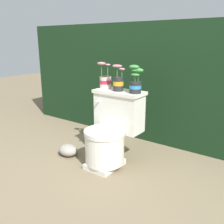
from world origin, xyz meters
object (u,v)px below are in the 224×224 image
at_px(potted_plant_midleft, 118,81).
at_px(toilet, 111,130).
at_px(potted_plant_left, 105,80).
at_px(garden_stone, 68,150).
at_px(potted_plant_middle, 136,82).

bearing_deg(potted_plant_midleft, toilet, -91.13).
bearing_deg(potted_plant_midleft, potted_plant_left, 167.48).
bearing_deg(toilet, potted_plant_left, 141.04).
relative_size(potted_plant_left, garden_stone, 1.22).
height_order(potted_plant_midleft, potted_plant_middle, potted_plant_middle).
relative_size(potted_plant_midleft, potted_plant_middle, 0.99).
bearing_deg(potted_plant_left, potted_plant_middle, -5.17).
height_order(potted_plant_left, potted_plant_middle, potted_plant_left).
bearing_deg(garden_stone, toilet, 17.67).
relative_size(potted_plant_left, potted_plant_middle, 1.04).
height_order(potted_plant_left, garden_stone, potted_plant_left).
bearing_deg(potted_plant_middle, garden_stone, -157.83).
height_order(potted_plant_middle, garden_stone, potted_plant_middle).
relative_size(potted_plant_midleft, garden_stone, 1.17).
bearing_deg(toilet, potted_plant_middle, 32.03).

